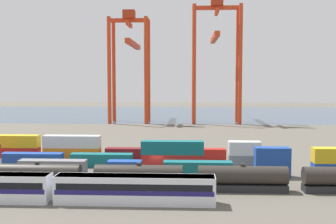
{
  "coord_description": "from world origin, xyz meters",
  "views": [
    {
      "loc": [
        5.93,
        -76.52,
        16.71
      ],
      "look_at": [
        0.5,
        34.21,
        8.37
      ],
      "focal_mm": 43.54,
      "sensor_mm": 36.0,
      "label": 1
    }
  ],
  "objects_px": {
    "gantry_crane_central": "(216,49)",
    "shipping_container_12": "(172,161)",
    "freight_tank_row": "(139,177)",
    "shipping_container_4": "(198,169)",
    "passenger_train": "(53,187)",
    "shipping_container_10": "(32,159)",
    "shipping_container_20": "(134,154)",
    "shipping_container_2": "(53,167)",
    "gantry_crane_west": "(130,55)"
  },
  "relations": [
    {
      "from": "shipping_container_2",
      "to": "gantry_crane_central",
      "type": "xyz_separation_m",
      "value": [
        35.62,
        95.55,
        28.54
      ]
    },
    {
      "from": "shipping_container_20",
      "to": "gantry_crane_west",
      "type": "height_order",
      "value": "gantry_crane_west"
    },
    {
      "from": "passenger_train",
      "to": "gantry_crane_central",
      "type": "xyz_separation_m",
      "value": [
        29.9,
        112.41,
        27.7
      ]
    },
    {
      "from": "shipping_container_2",
      "to": "shipping_container_20",
      "type": "distance_m",
      "value": 18.87
    },
    {
      "from": "shipping_container_2",
      "to": "shipping_container_20",
      "type": "bearing_deg",
      "value": 46.78
    },
    {
      "from": "shipping_container_2",
      "to": "shipping_container_10",
      "type": "xyz_separation_m",
      "value": [
        -6.41,
        6.88,
        0.0
      ]
    },
    {
      "from": "passenger_train",
      "to": "shipping_container_10",
      "type": "bearing_deg",
      "value": 117.08
    },
    {
      "from": "gantry_crane_west",
      "to": "gantry_crane_central",
      "type": "bearing_deg",
      "value": -1.0
    },
    {
      "from": "shipping_container_10",
      "to": "shipping_container_20",
      "type": "relative_size",
      "value": 1.0
    },
    {
      "from": "shipping_container_12",
      "to": "shipping_container_2",
      "type": "bearing_deg",
      "value": -162.13
    },
    {
      "from": "shipping_container_2",
      "to": "shipping_container_4",
      "type": "distance_m",
      "value": 26.06
    },
    {
      "from": "gantry_crane_west",
      "to": "gantry_crane_central",
      "type": "relative_size",
      "value": 0.91
    },
    {
      "from": "passenger_train",
      "to": "gantry_crane_west",
      "type": "xyz_separation_m",
      "value": [
        -5.17,
        113.02,
        25.31
      ]
    },
    {
      "from": "shipping_container_12",
      "to": "shipping_container_20",
      "type": "xyz_separation_m",
      "value": [
        -8.4,
        6.88,
        0.0
      ]
    },
    {
      "from": "freight_tank_row",
      "to": "shipping_container_10",
      "type": "xyz_separation_m",
      "value": [
        -23.13,
        16.57,
        -0.67
      ]
    },
    {
      "from": "shipping_container_12",
      "to": "gantry_crane_central",
      "type": "bearing_deg",
      "value": 80.84
    },
    {
      "from": "shipping_container_12",
      "to": "shipping_container_4",
      "type": "bearing_deg",
      "value": -55.45
    },
    {
      "from": "shipping_container_10",
      "to": "gantry_crane_central",
      "type": "distance_m",
      "value": 102.2
    },
    {
      "from": "shipping_container_4",
      "to": "shipping_container_12",
      "type": "distance_m",
      "value": 8.35
    },
    {
      "from": "shipping_container_2",
      "to": "gantry_crane_west",
      "type": "bearing_deg",
      "value": 89.67
    },
    {
      "from": "shipping_container_2",
      "to": "shipping_container_12",
      "type": "bearing_deg",
      "value": 17.87
    },
    {
      "from": "shipping_container_4",
      "to": "shipping_container_20",
      "type": "distance_m",
      "value": 19.02
    },
    {
      "from": "shipping_container_10",
      "to": "freight_tank_row",
      "type": "bearing_deg",
      "value": -35.61
    },
    {
      "from": "freight_tank_row",
      "to": "gantry_crane_central",
      "type": "height_order",
      "value": "gantry_crane_central"
    },
    {
      "from": "shipping_container_2",
      "to": "shipping_container_12",
      "type": "height_order",
      "value": "same"
    },
    {
      "from": "shipping_container_2",
      "to": "shipping_container_10",
      "type": "relative_size",
      "value": 1.0
    },
    {
      "from": "shipping_container_12",
      "to": "gantry_crane_west",
      "type": "xyz_separation_m",
      "value": [
        -20.77,
        89.29,
        26.15
      ]
    },
    {
      "from": "shipping_container_2",
      "to": "shipping_container_4",
      "type": "bearing_deg",
      "value": 0.0
    },
    {
      "from": "passenger_train",
      "to": "shipping_container_20",
      "type": "xyz_separation_m",
      "value": [
        7.2,
        30.61,
        -0.84
      ]
    },
    {
      "from": "gantry_crane_central",
      "to": "shipping_container_10",
      "type": "bearing_deg",
      "value": -115.36
    },
    {
      "from": "passenger_train",
      "to": "gantry_crane_west",
      "type": "bearing_deg",
      "value": 92.62
    },
    {
      "from": "passenger_train",
      "to": "shipping_container_10",
      "type": "xyz_separation_m",
      "value": [
        -12.13,
        23.73,
        -0.84
      ]
    },
    {
      "from": "shipping_container_4",
      "to": "shipping_container_10",
      "type": "height_order",
      "value": "same"
    },
    {
      "from": "passenger_train",
      "to": "shipping_container_12",
      "type": "xyz_separation_m",
      "value": [
        15.6,
        23.73,
        -0.84
      ]
    },
    {
      "from": "shipping_container_10",
      "to": "shipping_container_12",
      "type": "height_order",
      "value": "same"
    },
    {
      "from": "shipping_container_4",
      "to": "freight_tank_row",
      "type": "bearing_deg",
      "value": -133.91
    },
    {
      "from": "shipping_container_12",
      "to": "gantry_crane_west",
      "type": "distance_m",
      "value": 95.33
    },
    {
      "from": "freight_tank_row",
      "to": "shipping_container_4",
      "type": "xyz_separation_m",
      "value": [
        9.33,
        9.69,
        -0.67
      ]
    },
    {
      "from": "shipping_container_2",
      "to": "shipping_container_10",
      "type": "distance_m",
      "value": 9.4
    },
    {
      "from": "shipping_container_10",
      "to": "shipping_container_12",
      "type": "distance_m",
      "value": 27.73
    },
    {
      "from": "freight_tank_row",
      "to": "shipping_container_20",
      "type": "bearing_deg",
      "value": 99.22
    },
    {
      "from": "freight_tank_row",
      "to": "shipping_container_4",
      "type": "bearing_deg",
      "value": 46.09
    },
    {
      "from": "passenger_train",
      "to": "shipping_container_4",
      "type": "relative_size",
      "value": 3.69
    },
    {
      "from": "shipping_container_10",
      "to": "shipping_container_12",
      "type": "bearing_deg",
      "value": 0.0
    },
    {
      "from": "shipping_container_2",
      "to": "gantry_crane_central",
      "type": "bearing_deg",
      "value": 69.55
    },
    {
      "from": "shipping_container_4",
      "to": "shipping_container_2",
      "type": "bearing_deg",
      "value": 180.0
    },
    {
      "from": "passenger_train",
      "to": "shipping_container_10",
      "type": "relative_size",
      "value": 3.69
    },
    {
      "from": "gantry_crane_central",
      "to": "shipping_container_12",
      "type": "bearing_deg",
      "value": -99.16
    },
    {
      "from": "shipping_container_10",
      "to": "shipping_container_20",
      "type": "bearing_deg",
      "value": 19.58
    },
    {
      "from": "shipping_container_4",
      "to": "passenger_train",
      "type": "bearing_deg",
      "value": -140.34
    }
  ]
}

